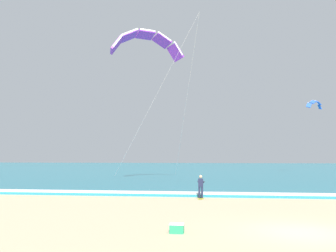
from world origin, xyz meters
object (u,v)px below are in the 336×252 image
(kite_primary, at_px, (146,42))
(kite_distant, at_px, (315,104))
(kitesurfer, at_px, (201,185))
(surfboard, at_px, (201,198))
(cooler_box, at_px, (177,228))

(kite_primary, distance_m, kite_distant, 35.14)
(kite_primary, relative_size, kite_distant, 4.79)
(kitesurfer, distance_m, kite_primary, 17.78)
(kite_primary, xyz_separation_m, kite_distant, (23.25, 26.17, -3.16))
(surfboard, distance_m, kite_primary, 18.51)
(kitesurfer, relative_size, kite_distant, 0.55)
(kite_distant, xyz_separation_m, cooler_box, (-17.86, -47.67, -11.43))
(kite_primary, bearing_deg, kitesurfer, -58.26)
(kite_distant, relative_size, cooler_box, 5.32)
(cooler_box, bearing_deg, kite_primary, 104.07)
(surfboard, height_order, kite_primary, kite_primary)
(kite_primary, distance_m, cooler_box, 26.54)
(surfboard, height_order, kitesurfer, kitesurfer)
(cooler_box, bearing_deg, kite_distant, 69.46)
(kite_primary, relative_size, cooler_box, 25.48)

